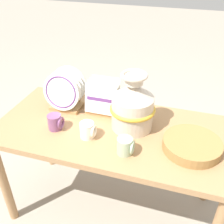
# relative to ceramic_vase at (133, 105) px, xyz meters

# --- Properties ---
(ground_plane) EXTENTS (14.00, 14.00, 0.00)m
(ground_plane) POSITION_rel_ceramic_vase_xyz_m (-0.10, -0.05, -0.85)
(ground_plane) COLOR gray
(display_table) EXTENTS (1.35, 0.65, 0.70)m
(display_table) POSITION_rel_ceramic_vase_xyz_m (-0.10, -0.05, -0.24)
(display_table) COLOR #9E754C
(display_table) RESTS_ON ground_plane
(ceramic_vase) EXTENTS (0.26, 0.26, 0.33)m
(ceramic_vase) POSITION_rel_ceramic_vase_xyz_m (0.00, 0.00, 0.00)
(ceramic_vase) COLOR beige
(ceramic_vase) RESTS_ON display_table
(dish_rack_round_plates) EXTENTS (0.23, 0.16, 0.26)m
(dish_rack_round_plates) POSITION_rel_ceramic_vase_xyz_m (-0.45, 0.07, -0.03)
(dish_rack_round_plates) COLOR tan
(dish_rack_round_plates) RESTS_ON display_table
(dish_rack_square_plates) EXTENTS (0.19, 0.15, 0.21)m
(dish_rack_square_plates) POSITION_rel_ceramic_vase_xyz_m (-0.21, 0.11, -0.07)
(dish_rack_square_plates) COLOR tan
(dish_rack_square_plates) RESTS_ON display_table
(wicker_charger_stack) EXTENTS (0.30, 0.30, 0.05)m
(wicker_charger_stack) POSITION_rel_ceramic_vase_xyz_m (0.34, -0.10, -0.12)
(wicker_charger_stack) COLOR olive
(wicker_charger_stack) RESTS_ON display_table
(mug_plum_glaze) EXTENTS (0.09, 0.08, 0.09)m
(mug_plum_glaze) POSITION_rel_ceramic_vase_xyz_m (-0.41, -0.15, -0.10)
(mug_plum_glaze) COLOR #7A4770
(mug_plum_glaze) RESTS_ON display_table
(mug_cream_glaze) EXTENTS (0.09, 0.08, 0.09)m
(mug_cream_glaze) POSITION_rel_ceramic_vase_xyz_m (-0.20, -0.16, -0.10)
(mug_cream_glaze) COLOR silver
(mug_cream_glaze) RESTS_ON display_table
(mug_sage_glaze) EXTENTS (0.09, 0.08, 0.09)m
(mug_sage_glaze) POSITION_rel_ceramic_vase_xyz_m (0.02, -0.23, -0.10)
(mug_sage_glaze) COLOR #9EB28E
(mug_sage_glaze) RESTS_ON display_table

